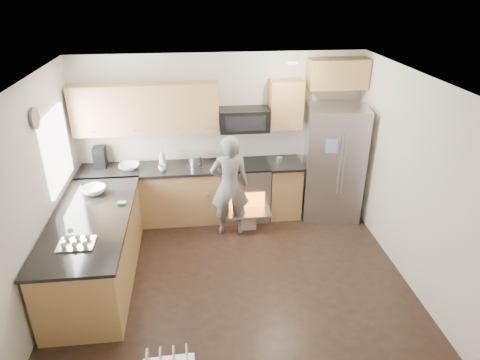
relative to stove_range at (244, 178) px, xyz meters
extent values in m
plane|color=black|center=(-0.35, -1.69, -0.68)|extent=(4.50, 4.50, 0.00)
cube|color=beige|center=(-0.35, 0.31, 0.62)|extent=(4.50, 0.04, 2.60)
cube|color=beige|center=(-0.35, -3.69, 0.62)|extent=(4.50, 0.04, 2.60)
cube|color=beige|center=(-2.60, -1.69, 0.62)|extent=(0.04, 4.00, 2.60)
cube|color=beige|center=(1.90, -1.69, 0.62)|extent=(0.04, 4.00, 2.60)
cube|color=white|center=(-0.35, -1.69, 1.92)|extent=(4.50, 4.00, 0.04)
cube|color=white|center=(-2.58, -0.69, 0.87)|extent=(0.04, 1.00, 1.00)
cylinder|color=#FFEDCC|center=(0.55, -0.59, 1.91)|extent=(0.14, 0.14, 0.02)
cylinder|color=#474754|center=(-2.57, -1.24, 1.47)|extent=(0.03, 0.26, 0.26)
cube|color=#A17B40|center=(-1.48, 0.01, -0.24)|extent=(2.15, 0.60, 0.87)
cube|color=black|center=(-1.48, 0.00, 0.23)|extent=(2.19, 0.64, 0.04)
cube|color=#A17B40|center=(0.65, 0.01, -0.24)|extent=(0.50, 0.60, 0.87)
cube|color=black|center=(0.65, 0.00, 0.23)|extent=(0.54, 0.64, 0.04)
cube|color=#A17B40|center=(-1.47, 0.14, 1.15)|extent=(2.16, 0.33, 0.74)
cube|color=#A17B40|center=(0.65, 0.14, 1.15)|extent=(0.50, 0.33, 0.74)
cube|color=#A17B40|center=(1.43, 0.14, 1.60)|extent=(0.90, 0.33, 0.44)
imported|color=silver|center=(-1.79, 0.00, 0.29)|extent=(0.31, 0.31, 0.08)
imported|color=silver|center=(-1.28, 0.06, 0.39)|extent=(0.11, 0.11, 0.28)
imported|color=silver|center=(-1.28, -0.13, 0.29)|extent=(0.11, 0.11, 0.09)
cylinder|color=#B7B7BC|center=(-0.78, 0.08, 0.32)|extent=(0.21, 0.21, 0.14)
cube|color=black|center=(-2.24, 0.13, 0.41)|extent=(0.17, 0.21, 0.33)
cylinder|color=#B7B7BC|center=(0.56, 0.01, 0.29)|extent=(0.10, 0.10, 0.08)
cube|color=#A17B40|center=(-2.10, -1.44, -0.24)|extent=(0.90, 2.30, 0.87)
cube|color=black|center=(-2.10, -1.44, 0.23)|extent=(0.96, 2.36, 0.04)
imported|color=white|center=(-2.17, -0.79, 0.30)|extent=(0.32, 0.32, 0.10)
cube|color=#37C069|center=(-1.75, -1.14, 0.26)|extent=(0.11, 0.07, 0.03)
cube|color=#B7B7BC|center=(-2.12, -2.03, 0.29)|extent=(0.39, 0.30, 0.08)
cube|color=#B7B7BC|center=(0.00, -0.01, -0.23)|extent=(0.76, 0.62, 0.90)
cube|color=black|center=(0.00, -0.01, 0.24)|extent=(0.76, 0.60, 0.03)
cube|color=orange|center=(0.00, -0.33, -0.28)|extent=(0.56, 0.02, 0.34)
cube|color=#B7B7BC|center=(0.00, -0.49, -0.36)|extent=(0.70, 0.34, 0.03)
cube|color=silver|center=(0.00, -0.54, -0.50)|extent=(0.24, 0.03, 0.28)
cube|color=black|center=(0.00, 0.11, 0.94)|extent=(0.76, 0.40, 0.34)
cube|color=#B7B7BC|center=(1.42, -0.09, 0.24)|extent=(1.01, 0.84, 1.84)
cylinder|color=#B7B7BC|center=(1.39, -0.45, 0.37)|extent=(0.02, 0.02, 1.00)
cylinder|color=#B7B7BC|center=(1.45, -0.45, 0.37)|extent=(0.02, 0.02, 1.00)
cube|color=#FF93C7|center=(1.62, -0.45, 0.17)|extent=(0.24, 0.05, 0.30)
cube|color=#8998DC|center=(1.24, -0.45, 0.67)|extent=(0.18, 0.04, 0.22)
imported|color=slate|center=(-0.28, -0.49, 0.12)|extent=(0.59, 0.39, 1.59)
cylinder|color=silver|center=(-0.95, -3.08, -0.50)|extent=(0.03, 0.30, 0.30)
camera|label=1|loc=(-0.76, -6.17, 2.94)|focal=32.00mm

